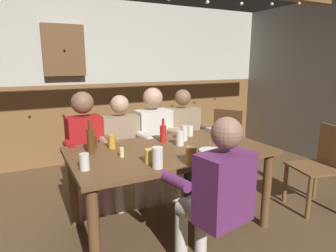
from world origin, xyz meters
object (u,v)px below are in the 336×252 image
at_px(table_candle, 122,152).
at_px(pint_glass_6, 158,158).
at_px(pint_glass_8, 191,155).
at_px(wall_dart_cabinet, 64,50).
at_px(pint_glass_1, 93,141).
at_px(bottle_0, 163,133).
at_px(pint_glass_7, 180,138).
at_px(pint_glass_5, 84,162).
at_px(person_0, 87,145).
at_px(pint_glass_2, 184,133).
at_px(pint_glass_3, 190,131).
at_px(person_3, 185,135).
at_px(pint_glass_4, 150,156).
at_px(chair_empty_near_left, 322,165).
at_px(bottle_1, 90,140).
at_px(plate_0, 210,151).
at_px(person_2, 156,136).
at_px(chair_empty_near_right, 224,140).
at_px(person_1, 123,144).
at_px(person_4, 217,191).
at_px(condiment_caddy, 213,130).
at_px(pint_glass_0, 112,142).

bearing_deg(table_candle, pint_glass_6, -67.00).
bearing_deg(pint_glass_8, wall_dart_cabinet, 101.13).
bearing_deg(pint_glass_1, bottle_0, -9.40).
xyz_separation_m(pint_glass_7, wall_dart_cabinet, (-0.67, 2.13, 0.85)).
bearing_deg(pint_glass_5, pint_glass_8, -16.45).
relative_size(bottle_0, wall_dart_cabinet, 0.33).
height_order(person_0, pint_glass_2, person_0).
xyz_separation_m(pint_glass_3, pint_glass_8, (-0.43, -0.73, 0.01)).
relative_size(pint_glass_2, pint_glass_5, 1.25).
bearing_deg(bottle_0, pint_glass_3, 13.93).
relative_size(person_3, pint_glass_8, 9.19).
xyz_separation_m(person_0, person_3, (1.17, -0.01, -0.03)).
bearing_deg(pint_glass_7, pint_glass_4, -143.92).
bearing_deg(chair_empty_near_left, pint_glass_4, 100.51).
height_order(pint_glass_8, wall_dart_cabinet, wall_dart_cabinet).
xyz_separation_m(bottle_1, wall_dart_cabinet, (0.12, 2.02, 0.80)).
relative_size(plate_0, pint_glass_7, 1.45).
height_order(person_2, person_3, person_2).
bearing_deg(bottle_1, pint_glass_5, -109.43).
bearing_deg(pint_glass_2, pint_glass_7, -132.62).
xyz_separation_m(chair_empty_near_right, plate_0, (-0.99, -1.08, 0.29)).
distance_m(pint_glass_2, pint_glass_4, 0.73).
xyz_separation_m(person_2, pint_glass_7, (-0.07, -0.68, 0.14)).
bearing_deg(bottle_0, pint_glass_1, 170.60).
xyz_separation_m(bottle_1, pint_glass_5, (-0.12, -0.35, -0.06)).
xyz_separation_m(person_1, pint_glass_2, (0.46, -0.54, 0.19)).
bearing_deg(plate_0, person_4, -120.53).
bearing_deg(pint_glass_6, bottle_0, 60.64).
xyz_separation_m(condiment_caddy, pint_glass_6, (-1.02, -0.73, 0.05)).
distance_m(person_4, plate_0, 0.58).
bearing_deg(chair_empty_near_left, person_2, 64.88).
xyz_separation_m(pint_glass_0, wall_dart_cabinet, (-0.08, 1.94, 0.85)).
bearing_deg(chair_empty_near_right, pint_glass_4, 91.73).
bearing_deg(pint_glass_3, plate_0, -102.81).
bearing_deg(pint_glass_2, wall_dart_cabinet, 111.67).
height_order(chair_empty_near_left, pint_glass_5, pint_glass_5).
bearing_deg(pint_glass_7, pint_glass_6, -134.46).
xyz_separation_m(bottle_0, pint_glass_7, (0.08, -0.18, -0.02)).
distance_m(plate_0, wall_dart_cabinet, 2.71).
relative_size(person_2, bottle_1, 4.19).
height_order(person_0, person_3, person_0).
xyz_separation_m(condiment_caddy, pint_glass_4, (-1.03, -0.61, 0.03)).
height_order(table_candle, condiment_caddy, table_candle).
xyz_separation_m(table_candle, pint_glass_1, (-0.15, 0.37, 0.02)).
xyz_separation_m(chair_empty_near_right, pint_glass_6, (-1.57, -1.24, 0.36)).
height_order(bottle_1, pint_glass_8, bottle_1).
relative_size(condiment_caddy, pint_glass_2, 0.92).
distance_m(plate_0, pint_glass_1, 1.05).
height_order(pint_glass_0, pint_glass_6, pint_glass_6).
bearing_deg(pint_glass_2, pint_glass_5, -160.13).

